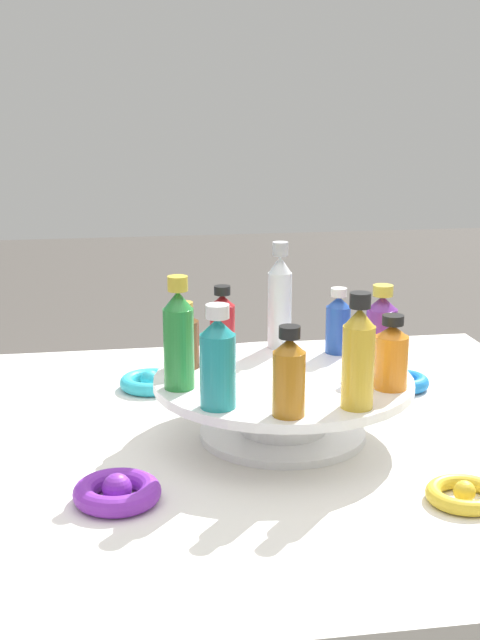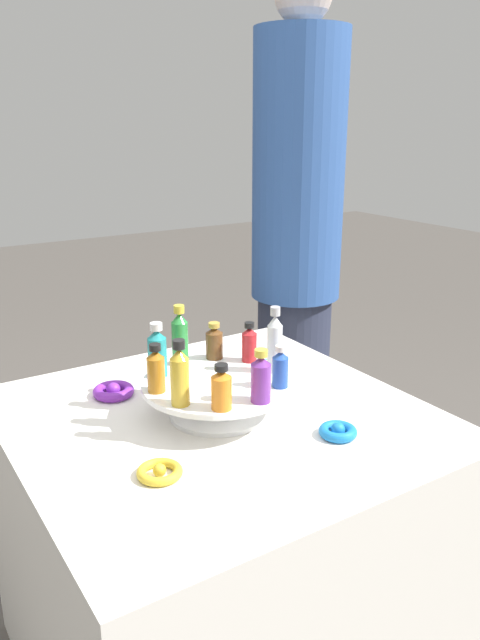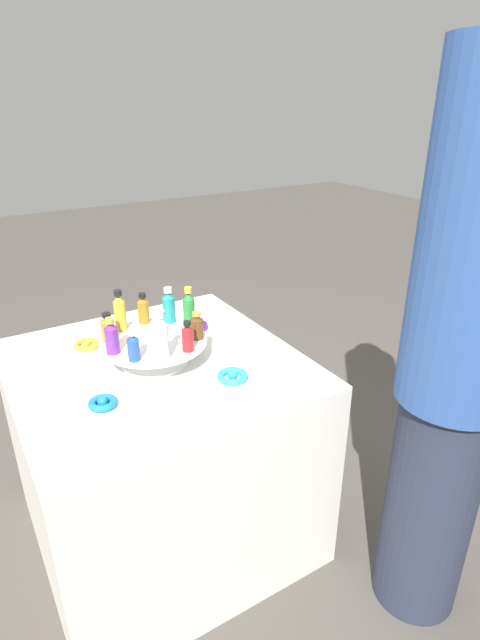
{
  "view_description": "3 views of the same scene",
  "coord_description": "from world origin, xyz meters",
  "views": [
    {
      "loc": [
        0.23,
        1.06,
        1.15
      ],
      "look_at": [
        0.05,
        -0.05,
        0.85
      ],
      "focal_mm": 50.0,
      "sensor_mm": 36.0,
      "label": 1
    },
    {
      "loc": [
        -1.08,
        0.63,
        1.33
      ],
      "look_at": [
        0.12,
        -0.13,
        0.87
      ],
      "focal_mm": 35.0,
      "sensor_mm": 36.0,
      "label": 2
    },
    {
      "loc": [
        -0.49,
        -1.33,
        1.49
      ],
      "look_at": [
        0.19,
        -0.21,
        0.89
      ],
      "focal_mm": 28.0,
      "sensor_mm": 36.0,
      "label": 3
    }
  ],
  "objects": [
    {
      "name": "ground_plane",
      "position": [
        0.0,
        0.0,
        0.0
      ],
      "size": [
        12.0,
        12.0,
        0.0
      ],
      "primitive_type": "plane",
      "color": "#4C4742"
    },
    {
      "name": "party_table",
      "position": [
        0.0,
        0.0,
        0.35
      ],
      "size": [
        0.87,
        0.87,
        0.71
      ],
      "color": "silver",
      "rests_on": "ground_plane"
    },
    {
      "name": "display_stand",
      "position": [
        0.0,
        0.0,
        0.76
      ],
      "size": [
        0.33,
        0.33,
        0.08
      ],
      "color": "white",
      "rests_on": "party_table"
    },
    {
      "name": "bottle_purple",
      "position": [
        -0.14,
        -0.02,
        0.84
      ],
      "size": [
        0.04,
        0.04,
        0.11
      ],
      "color": "#702D93",
      "rests_on": "display_stand"
    },
    {
      "name": "bottle_blue",
      "position": [
        -0.1,
        -0.1,
        0.83
      ],
      "size": [
        0.03,
        0.03,
        0.09
      ],
      "color": "#234CAD",
      "rests_on": "display_stand"
    },
    {
      "name": "bottle_clear",
      "position": [
        -0.02,
        -0.13,
        0.86
      ],
      "size": [
        0.03,
        0.03,
        0.15
      ],
      "color": "silver",
      "rests_on": "display_stand"
    },
    {
      "name": "bottle_red",
      "position": [
        0.06,
        -0.12,
        0.83
      ],
      "size": [
        0.03,
        0.03,
        0.09
      ],
      "color": "#B21E23",
      "rests_on": "display_stand"
    },
    {
      "name": "bottle_brown",
      "position": [
        0.12,
        -0.06,
        0.83
      ],
      "size": [
        0.04,
        0.04,
        0.09
      ],
      "color": "brown",
      "rests_on": "display_stand"
    },
    {
      "name": "bottle_green",
      "position": [
        0.14,
        0.02,
        0.85
      ],
      "size": [
        0.04,
        0.04,
        0.14
      ],
      "color": "#288438",
      "rests_on": "display_stand"
    },
    {
      "name": "bottle_teal",
      "position": [
        0.1,
        0.1,
        0.85
      ],
      "size": [
        0.04,
        0.04,
        0.12
      ],
      "color": "teal",
      "rests_on": "display_stand"
    },
    {
      "name": "bottle_amber",
      "position": [
        0.02,
        0.13,
        0.84
      ],
      "size": [
        0.04,
        0.04,
        0.1
      ],
      "color": "#AD6B19",
      "rests_on": "display_stand"
    },
    {
      "name": "bottle_gold",
      "position": [
        -0.06,
        0.12,
        0.85
      ],
      "size": [
        0.04,
        0.04,
        0.14
      ],
      "color": "gold",
      "rests_on": "display_stand"
    },
    {
      "name": "bottle_orange",
      "position": [
        -0.12,
        0.06,
        0.83
      ],
      "size": [
        0.04,
        0.04,
        0.09
      ],
      "color": "orange",
      "rests_on": "display_stand"
    },
    {
      "name": "ribbon_bow_purple",
      "position": [
        0.22,
        0.16,
        0.72
      ],
      "size": [
        0.1,
        0.1,
        0.03
      ],
      "color": "purple",
      "rests_on": "party_table"
    },
    {
      "name": "ribbon_bow_gold",
      "position": [
        -0.16,
        0.22,
        0.72
      ],
      "size": [
        0.08,
        0.08,
        0.02
      ],
      "color": "gold",
      "rests_on": "party_table"
    },
    {
      "name": "ribbon_bow_blue",
      "position": [
        -0.22,
        -0.16,
        0.72
      ],
      "size": [
        0.08,
        0.08,
        0.03
      ],
      "color": "blue",
      "rests_on": "party_table"
    },
    {
      "name": "ribbon_bow_teal",
      "position": [
        0.16,
        -0.22,
        0.72
      ],
      "size": [
        0.09,
        0.09,
        0.03
      ],
      "color": "#2DB7CC",
      "rests_on": "party_table"
    },
    {
      "name": "person_figure",
      "position": [
        0.58,
        -0.66,
        0.9
      ],
      "size": [
        0.3,
        0.3,
        1.78
      ],
      "rotation": [
        0.0,
        0.0,
        2.29
      ],
      "color": "#282D42",
      "rests_on": "ground_plane"
    }
  ]
}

